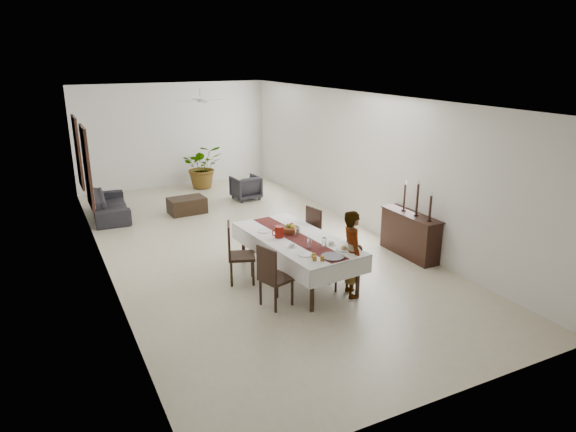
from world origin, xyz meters
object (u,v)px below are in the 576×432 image
Objects in this scene: sofa at (110,205)px; woman at (352,254)px; red_pitcher at (279,232)px; sideboard_body at (410,235)px; dining_table_top at (296,239)px.

woman is at bearing -150.95° from sofa.
red_pitcher is 0.14× the size of woman.
sideboard_body reaches higher than sofa.
sideboard_body is (2.10, 1.01, -0.33)m from woman.
woman is 1.05× the size of sideboard_body.
woman is 7.28m from sofa.
woman is (0.83, -1.16, -0.16)m from red_pitcher.
red_pitcher is at bearing 176.89° from sideboard_body.
sofa is (-2.53, 5.55, -0.47)m from dining_table_top.
woman reaches higher than red_pitcher.
red_pitcher is 5.90m from sofa.
sideboard_body is at bearing -133.13° from sofa.
sideboard_body is at bearing -5.57° from dining_table_top.
dining_table_top is 12.00× the size of red_pitcher.
red_pitcher is at bearing 51.16° from woman.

